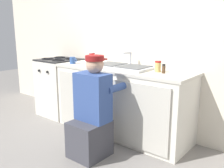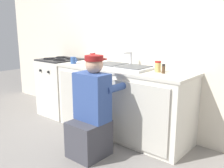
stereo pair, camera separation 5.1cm
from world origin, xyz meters
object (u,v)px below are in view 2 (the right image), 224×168
spice_bottle_pepper (163,69)px  condiment_jar (158,67)px  sink_double_basin (122,66)px  stove_range (61,86)px  coffee_mug (73,60)px  soda_cup_red (93,57)px  plumber_person (91,115)px

spice_bottle_pepper → condiment_jar: size_ratio=0.82×
sink_double_basin → stove_range: bearing=-179.9°
stove_range → condiment_jar: size_ratio=7.17×
spice_bottle_pepper → coffee_mug: size_ratio=0.83×
spice_bottle_pepper → condiment_jar: 0.10m
sink_double_basin → stove_range: sink_double_basin is taller
spice_bottle_pepper → stove_range: bearing=179.4°
sink_double_basin → soda_cup_red: bearing=170.4°
stove_range → spice_bottle_pepper: 1.90m
spice_bottle_pepper → coffee_mug: bearing=-174.7°
sink_double_basin → spice_bottle_pepper: sink_double_basin is taller
stove_range → coffee_mug: size_ratio=7.28×
spice_bottle_pepper → coffee_mug: 1.37m
stove_range → plumber_person: bearing=-26.6°
condiment_jar → stove_range: bearing=-179.5°
spice_bottle_pepper → sink_double_basin: bearing=178.0°
soda_cup_red → condiment_jar: 1.14m
soda_cup_red → coffee_mug: 0.29m
stove_range → plumber_person: (1.34, -0.67, 0.01)m
soda_cup_red → spice_bottle_pepper: soda_cup_red is taller
soda_cup_red → condiment_jar: bearing=-4.7°
condiment_jar → coffee_mug: (-1.27, -0.16, -0.02)m
stove_range → condiment_jar: 1.82m
condiment_jar → coffee_mug: condiment_jar is taller
condiment_jar → sink_double_basin: bearing=-178.6°
sink_double_basin → soda_cup_red: (-0.63, 0.11, 0.06)m
spice_bottle_pepper → condiment_jar: bearing=159.9°
stove_range → soda_cup_red: size_ratio=6.03×
stove_range → spice_bottle_pepper: (1.84, -0.02, 0.48)m
sink_double_basin → plumber_person: size_ratio=0.72×
soda_cup_red → condiment_jar: soda_cup_red is taller
plumber_person → condiment_jar: size_ratio=8.63×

